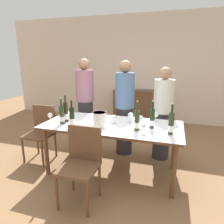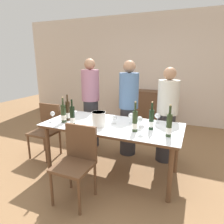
% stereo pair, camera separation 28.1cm
% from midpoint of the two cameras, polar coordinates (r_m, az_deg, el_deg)
% --- Properties ---
extents(ground_plane, '(12.00, 12.00, 0.00)m').
position_cam_midpoint_polar(ground_plane, '(3.19, -2.64, -16.61)').
color(ground_plane, olive).
extents(back_wall, '(8.00, 0.10, 2.80)m').
position_cam_midpoint_polar(back_wall, '(5.53, 7.55, 12.01)').
color(back_wall, beige).
rests_on(back_wall, ground_plane).
extents(sideboard_cabinet, '(1.16, 0.46, 0.87)m').
position_cam_midpoint_polar(sideboard_cabinet, '(5.41, 5.22, 1.67)').
color(sideboard_cabinet, brown).
rests_on(sideboard_cabinet, ground_plane).
extents(dining_table, '(1.96, 0.90, 0.76)m').
position_cam_midpoint_polar(dining_table, '(2.89, -2.80, -4.82)').
color(dining_table, brown).
rests_on(dining_table, ground_plane).
extents(ice_bucket, '(0.20, 0.20, 0.20)m').
position_cam_midpoint_polar(ice_bucket, '(2.74, -6.55, -2.09)').
color(ice_bucket, white).
rests_on(ice_bucket, dining_table).
extents(wine_bottle_0, '(0.08, 0.08, 0.38)m').
position_cam_midpoint_polar(wine_bottle_0, '(2.98, -16.80, -0.95)').
color(wine_bottle_0, '#28381E').
rests_on(wine_bottle_0, dining_table).
extents(wine_bottle_1, '(0.07, 0.07, 0.40)m').
position_cam_midpoint_polar(wine_bottle_1, '(2.51, 13.47, -3.37)').
color(wine_bottle_1, '#28381E').
rests_on(wine_bottle_1, dining_table).
extents(wine_bottle_2, '(0.07, 0.07, 0.40)m').
position_cam_midpoint_polar(wine_bottle_2, '(3.05, -15.65, -0.22)').
color(wine_bottle_2, '#332314').
rests_on(wine_bottle_2, dining_table).
extents(wine_bottle_3, '(0.07, 0.07, 0.38)m').
position_cam_midpoint_polar(wine_bottle_3, '(2.70, 8.49, -1.94)').
color(wine_bottle_3, black).
rests_on(wine_bottle_3, dining_table).
extents(wine_bottle_4, '(0.07, 0.07, 0.40)m').
position_cam_midpoint_polar(wine_bottle_4, '(2.58, 4.03, -2.60)').
color(wine_bottle_4, '#28381E').
rests_on(wine_bottle_4, dining_table).
extents(wine_bottle_5, '(0.07, 0.07, 0.37)m').
position_cam_midpoint_polar(wine_bottle_5, '(2.82, -14.17, -1.57)').
color(wine_bottle_5, black).
rests_on(wine_bottle_5, dining_table).
extents(wine_glass_0, '(0.08, 0.08, 0.13)m').
position_cam_midpoint_polar(wine_glass_0, '(2.51, 5.96, -4.13)').
color(wine_glass_0, white).
rests_on(wine_glass_0, dining_table).
extents(wine_glass_1, '(0.07, 0.07, 0.13)m').
position_cam_midpoint_polar(wine_glass_1, '(2.85, -2.23, -1.68)').
color(wine_glass_1, white).
rests_on(wine_glass_1, dining_table).
extents(wine_glass_2, '(0.09, 0.09, 0.16)m').
position_cam_midpoint_polar(wine_glass_2, '(2.73, 5.18, -2.03)').
color(wine_glass_2, white).
rests_on(wine_glass_2, dining_table).
extents(wine_glass_3, '(0.07, 0.07, 0.15)m').
position_cam_midpoint_polar(wine_glass_3, '(3.08, -19.85, -1.05)').
color(wine_glass_3, white).
rests_on(wine_glass_3, dining_table).
extents(wine_glass_4, '(0.08, 0.08, 0.16)m').
position_cam_midpoint_polar(wine_glass_4, '(2.90, 2.57, -1.02)').
color(wine_glass_4, white).
rests_on(wine_glass_4, dining_table).
extents(wine_glass_5, '(0.08, 0.08, 0.16)m').
position_cam_midpoint_polar(wine_glass_5, '(2.98, 9.84, -0.79)').
color(wine_glass_5, white).
rests_on(wine_glass_5, dining_table).
extents(chair_left_end, '(0.42, 0.42, 0.91)m').
position_cam_midpoint_polar(chair_left_end, '(3.63, -21.65, -4.57)').
color(chair_left_end, brown).
rests_on(chair_left_end, ground_plane).
extents(chair_near_front, '(0.42, 0.42, 0.90)m').
position_cam_midpoint_polar(chair_near_front, '(2.45, -12.09, -13.18)').
color(chair_near_front, brown).
rests_on(chair_near_front, ground_plane).
extents(person_host, '(0.33, 0.33, 1.68)m').
position_cam_midpoint_polar(person_host, '(3.79, -9.75, 2.12)').
color(person_host, '#2D2D33').
rests_on(person_host, ground_plane).
extents(person_guest_left, '(0.33, 0.33, 1.65)m').
position_cam_midpoint_polar(person_guest_left, '(3.47, 1.31, 0.91)').
color(person_guest_left, '#2D2D33').
rests_on(person_guest_left, ground_plane).
extents(person_guest_right, '(0.33, 0.33, 1.55)m').
position_cam_midpoint_polar(person_guest_right, '(3.37, 12.01, -0.79)').
color(person_guest_right, '#2D2D33').
rests_on(person_guest_right, ground_plane).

